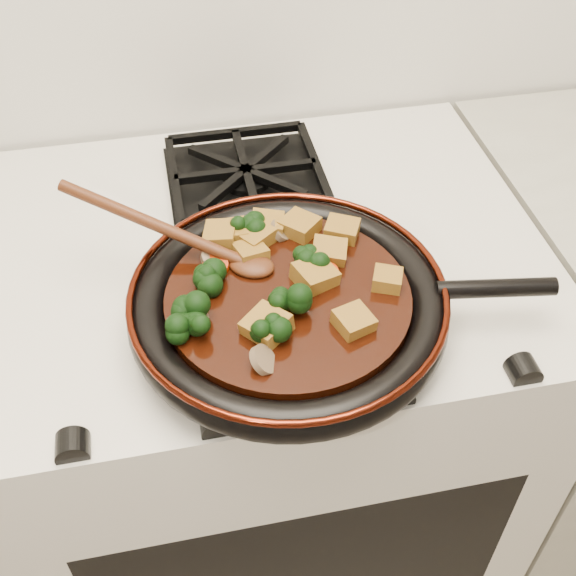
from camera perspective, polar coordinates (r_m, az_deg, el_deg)
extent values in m
cube|color=beige|center=(1.32, -1.51, -11.32)|extent=(0.76, 0.60, 0.90)
cylinder|color=black|center=(0.85, 0.00, -1.78)|extent=(0.34, 0.34, 0.01)
torus|color=black|center=(0.84, 0.00, -1.35)|extent=(0.37, 0.37, 0.04)
torus|color=#48150A|center=(0.83, 0.00, -0.34)|extent=(0.37, 0.37, 0.01)
cylinder|color=black|center=(0.87, 16.11, -0.02)|extent=(0.14, 0.04, 0.02)
cylinder|color=black|center=(0.84, 0.00, -1.02)|extent=(0.28, 0.28, 0.02)
cube|color=olive|center=(0.79, 5.21, -2.68)|extent=(0.05, 0.05, 0.02)
cube|color=olive|center=(0.90, -4.42, 4.34)|extent=(0.04, 0.04, 0.02)
cube|color=olive|center=(0.91, -1.65, 5.00)|extent=(0.05, 0.05, 0.03)
cube|color=olive|center=(0.84, 7.85, 0.65)|extent=(0.04, 0.05, 0.02)
cube|color=olive|center=(0.78, -1.70, -3.05)|extent=(0.06, 0.06, 0.03)
cube|color=olive|center=(0.89, -5.34, 4.06)|extent=(0.05, 0.05, 0.03)
cube|color=olive|center=(0.91, 0.94, 4.87)|extent=(0.06, 0.06, 0.02)
cube|color=olive|center=(0.89, -2.70, 4.12)|extent=(0.06, 0.06, 0.02)
cube|color=olive|center=(0.84, 2.14, 0.95)|extent=(0.06, 0.06, 0.03)
cube|color=olive|center=(0.87, -2.97, 2.77)|extent=(0.05, 0.05, 0.03)
cube|color=olive|center=(0.90, 4.28, 4.54)|extent=(0.05, 0.05, 0.02)
cube|color=olive|center=(0.87, 3.26, 2.81)|extent=(0.05, 0.05, 0.03)
cylinder|color=red|center=(0.84, 1.31, 0.97)|extent=(0.03, 0.03, 0.02)
cylinder|color=red|center=(0.86, -5.73, 1.75)|extent=(0.03, 0.03, 0.02)
cylinder|color=red|center=(0.86, 3.00, 2.21)|extent=(0.03, 0.03, 0.02)
cylinder|color=red|center=(0.85, 2.98, 1.20)|extent=(0.03, 0.03, 0.01)
cylinder|color=red|center=(0.79, -0.86, -2.57)|extent=(0.03, 0.03, 0.02)
cylinder|color=brown|center=(0.81, -7.23, -1.56)|extent=(0.03, 0.04, 0.03)
cylinder|color=brown|center=(0.87, -5.90, 2.44)|extent=(0.04, 0.04, 0.02)
cylinder|color=brown|center=(0.90, -0.71, 4.53)|extent=(0.03, 0.03, 0.03)
cylinder|color=brown|center=(0.89, -4.42, 3.50)|extent=(0.05, 0.04, 0.03)
cylinder|color=brown|center=(0.76, -1.96, -5.70)|extent=(0.04, 0.04, 0.03)
ellipsoid|color=#4B2210|center=(0.86, -2.89, 1.79)|extent=(0.07, 0.06, 0.02)
cylinder|color=#4B2210|center=(0.88, -10.40, 4.92)|extent=(0.02, 0.02, 0.25)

